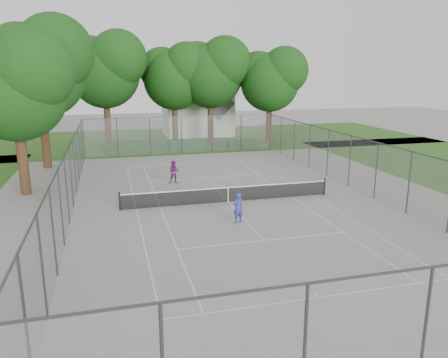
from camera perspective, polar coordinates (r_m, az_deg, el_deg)
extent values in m
plane|color=gray|center=(26.44, 0.56, -3.03)|extent=(120.00, 120.00, 0.00)
cube|color=#264D16|center=(51.42, -7.18, 5.17)|extent=(60.00, 20.00, 0.00)
cube|color=silver|center=(16.14, 12.21, -14.88)|extent=(10.97, 0.06, 0.01)
cube|color=silver|center=(37.69, -4.24, 2.07)|extent=(10.97, 0.06, 0.01)
cube|color=silver|center=(25.60, -11.39, -3.87)|extent=(0.06, 23.77, 0.01)
cube|color=silver|center=(28.34, 11.32, -2.13)|extent=(0.06, 23.77, 0.01)
cube|color=silver|center=(25.71, -8.34, -3.67)|extent=(0.06, 23.77, 0.01)
cube|color=silver|center=(27.78, 8.78, -2.35)|extent=(0.06, 23.77, 0.01)
cube|color=silver|center=(20.69, 5.31, -7.99)|extent=(8.23, 0.06, 0.01)
cube|color=silver|center=(32.44, -2.44, 0.16)|extent=(8.23, 0.06, 0.01)
cube|color=silver|center=(26.44, 0.56, -3.02)|extent=(0.06, 12.80, 0.01)
cube|color=silver|center=(16.26, 11.96, -14.65)|extent=(0.06, 0.30, 0.01)
cube|color=silver|center=(37.54, -4.20, 2.03)|extent=(0.06, 0.30, 0.01)
cylinder|color=black|center=(25.42, -13.48, -2.83)|extent=(0.10, 0.10, 1.10)
cylinder|color=black|center=(28.60, 12.99, -0.94)|extent=(0.10, 0.10, 1.10)
cube|color=black|center=(26.32, 0.56, -2.09)|extent=(12.67, 0.01, 0.86)
cube|color=white|center=(26.19, 0.56, -1.12)|extent=(12.77, 0.03, 0.06)
cube|color=white|center=(26.32, 0.56, -2.11)|extent=(0.05, 0.02, 0.88)
cylinder|color=#38383D|center=(41.88, -17.86, 5.06)|extent=(0.08, 0.08, 3.50)
cylinder|color=#38383D|center=(44.67, 5.95, 6.16)|extent=(0.08, 0.08, 3.50)
cube|color=slate|center=(11.62, 24.67, -18.24)|extent=(18.00, 0.02, 3.50)
cube|color=slate|center=(42.35, -5.58, 5.75)|extent=(18.00, 0.02, 3.50)
cube|color=slate|center=(25.21, -19.57, -0.57)|extent=(0.02, 34.00, 3.50)
cube|color=slate|center=(29.62, 17.61, 1.65)|extent=(0.02, 34.00, 3.50)
cube|color=#38383D|center=(10.84, 25.61, -10.32)|extent=(18.00, 0.05, 0.05)
cube|color=#38383D|center=(42.14, -5.63, 8.11)|extent=(18.00, 0.05, 0.05)
cube|color=#38383D|center=(24.85, -19.90, 3.34)|extent=(0.05, 34.00, 0.05)
cube|color=#38383D|center=(29.32, 17.85, 5.00)|extent=(0.05, 34.00, 0.05)
cylinder|color=#3D2416|center=(47.59, -14.96, 7.16)|extent=(0.66, 0.66, 5.02)
sphere|color=#10350E|center=(47.31, -15.34, 13.19)|extent=(7.14, 7.14, 7.14)
sphere|color=#10350E|center=(46.27, -13.63, 15.06)|extent=(5.71, 5.71, 5.71)
sphere|color=#10350E|center=(48.23, -16.95, 14.37)|extent=(5.35, 5.35, 5.35)
cylinder|color=#3D2416|center=(48.59, -6.41, 7.41)|extent=(0.64, 0.64, 4.57)
sphere|color=#10350E|center=(48.30, -6.56, 12.79)|extent=(6.51, 6.51, 6.51)
sphere|color=#10350E|center=(47.54, -4.83, 14.39)|extent=(5.20, 5.20, 5.20)
sphere|color=#10350E|center=(48.94, -8.09, 13.90)|extent=(4.88, 4.88, 4.88)
cylinder|color=#3D2416|center=(48.31, -1.76, 7.60)|extent=(0.65, 0.65, 4.83)
sphere|color=#10350E|center=(48.02, -1.81, 13.33)|extent=(6.87, 6.87, 6.87)
sphere|color=#10350E|center=(47.36, 0.15, 14.99)|extent=(5.50, 5.50, 5.50)
sphere|color=#10350E|center=(48.61, -3.48, 14.53)|extent=(5.15, 5.15, 5.15)
cylinder|color=#3D2416|center=(48.12, 5.88, 7.24)|extent=(0.63, 0.63, 4.38)
sphere|color=#10350E|center=(47.82, 6.02, 12.44)|extent=(6.22, 6.22, 6.22)
sphere|color=#10350E|center=(47.40, 7.91, 13.88)|extent=(4.98, 4.98, 4.98)
sphere|color=#10350E|center=(48.17, 4.46, 13.60)|extent=(4.67, 4.67, 4.67)
cylinder|color=#3D2416|center=(38.33, -22.35, 5.14)|extent=(0.67, 0.67, 5.11)
sphere|color=#10350E|center=(37.98, -23.07, 12.75)|extent=(7.27, 7.27, 7.27)
sphere|color=#10350E|center=(36.76, -21.20, 15.19)|extent=(5.81, 5.81, 5.81)
sphere|color=#10350E|center=(39.08, -24.94, 14.18)|extent=(5.45, 5.45, 5.45)
cylinder|color=#3D2416|center=(30.41, -24.79, 2.18)|extent=(0.64, 0.64, 4.39)
sphere|color=#10350E|center=(29.93, -25.65, 10.41)|extent=(6.24, 6.24, 6.24)
sphere|color=#10350E|center=(28.79, -23.75, 13.01)|extent=(5.00, 5.00, 5.00)
cube|color=#143F16|center=(43.67, -12.51, 4.11)|extent=(4.21, 1.26, 1.05)
cube|color=#143F16|center=(43.84, -4.89, 4.44)|extent=(3.45, 0.99, 1.09)
cube|color=#143F16|center=(45.13, 2.17, 4.57)|extent=(2.63, 0.97, 0.79)
cube|color=silver|center=(54.51, -3.51, 8.92)|extent=(8.01, 6.00, 6.00)
cube|color=#56555B|center=(54.34, -3.55, 12.07)|extent=(7.93, 6.20, 7.93)
imported|color=#2D39A9|center=(22.74, 1.84, -3.78)|extent=(0.66, 0.53, 1.59)
imported|color=#66236B|center=(30.89, -6.53, 0.92)|extent=(0.90, 0.77, 1.62)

